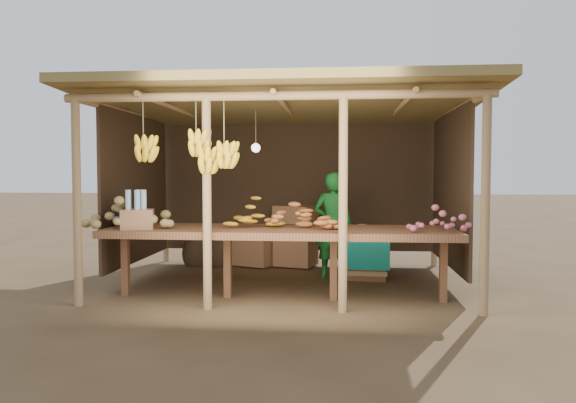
{
  "coord_description": "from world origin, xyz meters",
  "views": [
    {
      "loc": [
        0.68,
        -7.18,
        1.43
      ],
      "look_at": [
        0.0,
        0.0,
        1.05
      ],
      "focal_mm": 35.0,
      "sensor_mm": 36.0,
      "label": 1
    }
  ],
  "objects": [
    {
      "name": "onion_heap",
      "position": [
        1.78,
        -1.1,
        0.98
      ],
      "size": [
        0.81,
        0.53,
        0.35
      ],
      "primitive_type": null,
      "rotation": [
        0.0,
        0.0,
        -0.08
      ],
      "color": "#C76171",
      "rests_on": "counter"
    },
    {
      "name": "tarp_crate",
      "position": [
        1.0,
        0.37,
        0.31
      ],
      "size": [
        0.66,
        0.58,
        0.74
      ],
      "color": "brown",
      "rests_on": "ground"
    },
    {
      "name": "counter",
      "position": [
        0.0,
        -0.95,
        0.74
      ],
      "size": [
        3.9,
        1.05,
        0.8
      ],
      "color": "brown",
      "rests_on": "ground"
    },
    {
      "name": "sweet_potato_heap",
      "position": [
        0.21,
        -0.9,
        0.98
      ],
      "size": [
        0.98,
        0.74,
        0.35
      ],
      "primitive_type": null,
      "rotation": [
        0.0,
        0.0,
        -0.28
      ],
      "color": "#B9652F",
      "rests_on": "counter"
    },
    {
      "name": "vendor",
      "position": [
        0.58,
        0.35,
        0.72
      ],
      "size": [
        0.56,
        0.4,
        1.43
      ],
      "primitive_type": "imported",
      "rotation": [
        0.0,
        0.0,
        3.03
      ],
      "color": "#176A23",
      "rests_on": "ground"
    },
    {
      "name": "potato_heap",
      "position": [
        -1.68,
        -1.05,
        0.98
      ],
      "size": [
        1.17,
        0.91,
        0.37
      ],
      "primitive_type": null,
      "rotation": [
        0.0,
        0.0,
        0.31
      ],
      "color": "#96814D",
      "rests_on": "counter"
    },
    {
      "name": "ground",
      "position": [
        0.0,
        0.0,
        0.0
      ],
      "size": [
        60.0,
        60.0,
        0.0
      ],
      "primitive_type": "plane",
      "color": "brown",
      "rests_on": "ground"
    },
    {
      "name": "banana_pile",
      "position": [
        -0.29,
        -0.87,
        0.97
      ],
      "size": [
        0.61,
        0.39,
        0.35
      ],
      "primitive_type": null,
      "rotation": [
        0.0,
        0.0,
        -0.07
      ],
      "color": "gold",
      "rests_on": "counter"
    },
    {
      "name": "burlap_sacks",
      "position": [
        -1.35,
        1.15,
        0.24
      ],
      "size": [
        0.77,
        0.4,
        0.54
      ],
      "color": "#402D1D",
      "rests_on": "ground"
    },
    {
      "name": "tomato_basin",
      "position": [
        -1.9,
        -0.61,
        0.88
      ],
      "size": [
        0.36,
        0.36,
        0.19
      ],
      "rotation": [
        0.0,
        0.0,
        0.23
      ],
      "color": "navy",
      "rests_on": "counter"
    },
    {
      "name": "stall_structure",
      "position": [
        -0.09,
        0.04,
        1.92
      ],
      "size": [
        4.7,
        3.5,
        2.43
      ],
      "color": "#A58055",
      "rests_on": "ground"
    },
    {
      "name": "bottle_box",
      "position": [
        -1.56,
        -1.19,
        0.97
      ],
      "size": [
        0.4,
        0.35,
        0.44
      ],
      "color": "#9A6745",
      "rests_on": "counter"
    },
    {
      "name": "carton_stack",
      "position": [
        -0.2,
        1.2,
        0.4
      ],
      "size": [
        1.3,
        0.61,
        0.9
      ],
      "color": "#9A6745",
      "rests_on": "ground"
    }
  ]
}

